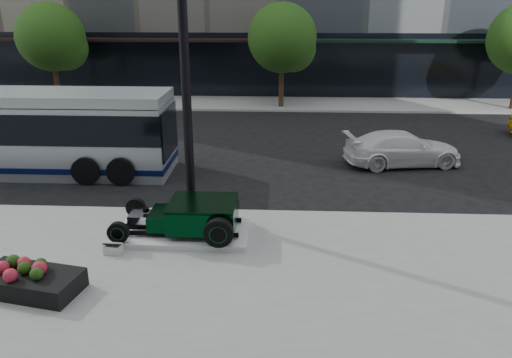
{
  "coord_description": "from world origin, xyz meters",
  "views": [
    {
      "loc": [
        0.97,
        -15.45,
        5.99
      ],
      "look_at": [
        0.32,
        -2.31,
        1.2
      ],
      "focal_mm": 35.0,
      "sensor_mm": 36.0,
      "label": 1
    }
  ],
  "objects_px": {
    "transit_bus": "(4,131)",
    "hot_rod": "(195,215)",
    "flower_planter": "(30,280)",
    "white_sedan": "(403,148)",
    "lamppost": "(186,79)"
  },
  "relations": [
    {
      "from": "hot_rod",
      "to": "transit_bus",
      "type": "xyz_separation_m",
      "value": [
        -7.76,
        5.22,
        0.79
      ]
    },
    {
      "from": "flower_planter",
      "to": "white_sedan",
      "type": "height_order",
      "value": "white_sedan"
    },
    {
      "from": "lamppost",
      "to": "transit_bus",
      "type": "height_order",
      "value": "lamppost"
    },
    {
      "from": "hot_rod",
      "to": "transit_bus",
      "type": "bearing_deg",
      "value": 146.04
    },
    {
      "from": "lamppost",
      "to": "white_sedan",
      "type": "height_order",
      "value": "lamppost"
    },
    {
      "from": "transit_bus",
      "to": "hot_rod",
      "type": "bearing_deg",
      "value": -33.96
    },
    {
      "from": "flower_planter",
      "to": "lamppost",
      "type": "bearing_deg",
      "value": 56.94
    },
    {
      "from": "flower_planter",
      "to": "hot_rod",
      "type": "bearing_deg",
      "value": 42.38
    },
    {
      "from": "transit_bus",
      "to": "white_sedan",
      "type": "relative_size",
      "value": 2.77
    },
    {
      "from": "hot_rod",
      "to": "lamppost",
      "type": "relative_size",
      "value": 0.39
    },
    {
      "from": "transit_bus",
      "to": "white_sedan",
      "type": "xyz_separation_m",
      "value": [
        14.56,
        1.4,
        -0.85
      ]
    },
    {
      "from": "lamppost",
      "to": "flower_planter",
      "type": "height_order",
      "value": "lamppost"
    },
    {
      "from": "hot_rod",
      "to": "lamppost",
      "type": "height_order",
      "value": "lamppost"
    },
    {
      "from": "white_sedan",
      "to": "hot_rod",
      "type": "bearing_deg",
      "value": 124.56
    },
    {
      "from": "flower_planter",
      "to": "transit_bus",
      "type": "relative_size",
      "value": 0.19
    }
  ]
}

